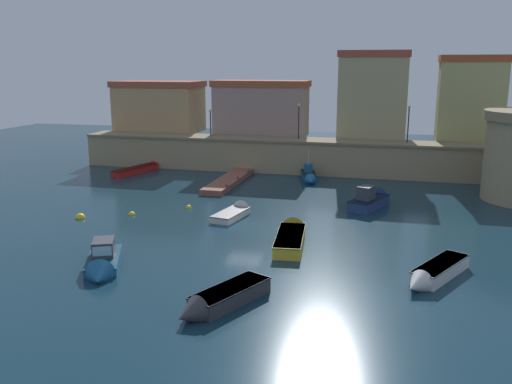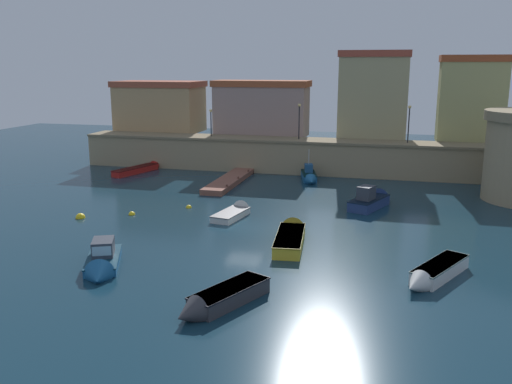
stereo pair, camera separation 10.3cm
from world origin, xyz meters
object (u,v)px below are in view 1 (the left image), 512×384
object	(u,v)px
quay_lamp_2	(409,118)
mooring_buoy_2	(80,218)
quay_lamp_1	(299,116)
moored_boat_4	(309,176)
quay_lamp_0	(210,118)
moored_boat_6	(372,199)
mooring_buoy_1	(132,215)
moored_boat_1	(434,273)
moored_boat_3	(141,169)
moored_boat_5	(236,212)
moored_boat_2	(291,235)
moored_boat_7	(102,263)
moored_boat_0	(219,300)
mooring_buoy_0	(189,208)

from	to	relation	value
quay_lamp_2	mooring_buoy_2	distance (m)	33.36
quay_lamp_1	moored_boat_4	distance (m)	7.25
quay_lamp_0	moored_boat_6	bearing A→B (deg)	-35.52
mooring_buoy_1	mooring_buoy_2	world-z (taller)	mooring_buoy_2
moored_boat_1	moored_boat_3	xyz separation A→B (m)	(-29.08, 24.44, -0.05)
quay_lamp_1	moored_boat_3	xyz separation A→B (m)	(-16.57, -4.18, -5.70)
moored_boat_3	mooring_buoy_1	distance (m)	17.79
quay_lamp_2	moored_boat_5	world-z (taller)	quay_lamp_2
quay_lamp_2	moored_boat_3	size ratio (longest dim) A/B	0.51
quay_lamp_2	moored_boat_2	xyz separation A→B (m)	(-7.48, -23.86, -5.66)
moored_boat_4	moored_boat_7	size ratio (longest dim) A/B	0.99
moored_boat_1	moored_boat_0	bearing A→B (deg)	-31.25
moored_boat_6	moored_boat_1	bearing A→B (deg)	-144.05
mooring_buoy_0	moored_boat_2	bearing A→B (deg)	-33.70
moored_boat_0	moored_boat_6	world-z (taller)	moored_boat_6
quay_lamp_0	mooring_buoy_2	size ratio (longest dim) A/B	4.08
moored_boat_1	quay_lamp_2	bearing A→B (deg)	-149.98
moored_boat_3	moored_boat_7	xyz separation A→B (m)	(10.98, -27.48, 0.05)
quay_lamp_1	moored_boat_2	bearing A→B (deg)	-80.96
quay_lamp_2	moored_boat_3	world-z (taller)	quay_lamp_2
moored_boat_3	moored_boat_5	bearing A→B (deg)	-117.29
moored_boat_1	moored_boat_5	bearing A→B (deg)	-97.97
moored_boat_2	mooring_buoy_2	xyz separation A→B (m)	(-16.58, 1.55, -0.41)
moored_boat_3	moored_boat_4	world-z (taller)	moored_boat_4
quay_lamp_1	moored_boat_7	world-z (taller)	quay_lamp_1
moored_boat_1	moored_boat_3	size ratio (longest dim) A/B	0.80
mooring_buoy_0	moored_boat_7	bearing A→B (deg)	-88.72
quay_lamp_1	moored_boat_7	size ratio (longest dim) A/B	0.67
quay_lamp_0	moored_boat_3	distance (m)	9.46
moored_boat_5	mooring_buoy_0	distance (m)	4.57
mooring_buoy_1	mooring_buoy_2	bearing A→B (deg)	-151.23
quay_lamp_1	moored_boat_3	size ratio (longest dim) A/B	0.51
quay_lamp_2	moored_boat_6	size ratio (longest dim) A/B	0.65
moored_boat_5	moored_boat_3	bearing A→B (deg)	56.41
moored_boat_7	mooring_buoy_0	distance (m)	14.30
moored_boat_4	mooring_buoy_0	xyz separation A→B (m)	(-7.78, -13.20, -0.45)
quay_lamp_0	mooring_buoy_2	world-z (taller)	quay_lamp_0
moored_boat_1	mooring_buoy_0	size ratio (longest dim) A/B	12.77
moored_boat_0	moored_boat_3	bearing A→B (deg)	-123.16
quay_lamp_0	quay_lamp_2	distance (m)	21.19
quay_lamp_0	quay_lamp_2	bearing A→B (deg)	-0.00
moored_boat_7	moored_boat_3	bearing A→B (deg)	177.94
quay_lamp_2	moored_boat_1	size ratio (longest dim) A/B	0.64
mooring_buoy_1	moored_boat_7	bearing A→B (deg)	-71.08
moored_boat_2	moored_boat_7	world-z (taller)	moored_boat_7
moored_boat_2	moored_boat_3	bearing A→B (deg)	39.72
quay_lamp_2	mooring_buoy_2	size ratio (longest dim) A/B	5.16
quay_lamp_1	mooring_buoy_0	xyz separation A→B (m)	(-5.91, -17.38, -6.07)
moored_boat_2	mooring_buoy_0	bearing A→B (deg)	50.02
quay_lamp_2	moored_boat_7	distance (m)	36.32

